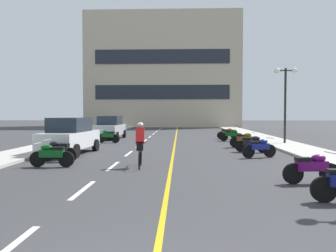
{
  "coord_description": "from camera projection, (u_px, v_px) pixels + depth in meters",
  "views": [
    {
      "loc": [
        0.58,
        -2.77,
        2.05
      ],
      "look_at": [
        -0.26,
        21.17,
        1.12
      ],
      "focal_mm": 35.81,
      "sensor_mm": 36.0,
      "label": 1
    }
  ],
  "objects": [
    {
      "name": "lane_dash_3",
      "position": [
        129.0,
        153.0,
        16.92
      ],
      "size": [
        0.14,
        2.2,
        0.01
      ],
      "primitive_type": "cube",
      "color": "silver",
      "rests_on": "ground"
    },
    {
      "name": "lane_dash_2",
      "position": [
        113.0,
        166.0,
        12.92
      ],
      "size": [
        0.14,
        2.2,
        0.01
      ],
      "primitive_type": "cube",
      "color": "silver",
      "rests_on": "ground"
    },
    {
      "name": "ground_plane",
      "position": [
        172.0,
        142.0,
        23.84
      ],
      "size": [
        140.0,
        140.0,
        0.0
      ],
      "primitive_type": "plane",
      "color": "#38383A"
    },
    {
      "name": "parked_car_mid",
      "position": [
        110.0,
        127.0,
        26.59
      ],
      "size": [
        2.03,
        4.25,
        1.82
      ],
      "color": "black",
      "rests_on": "ground"
    },
    {
      "name": "motorcycle_10",
      "position": [
        228.0,
        133.0,
        26.26
      ],
      "size": [
        1.69,
        0.62,
        0.92
      ],
      "color": "black",
      "rests_on": "ground"
    },
    {
      "name": "lane_dash_5",
      "position": [
        145.0,
        141.0,
        24.91
      ],
      "size": [
        0.14,
        2.2,
        0.01
      ],
      "primitive_type": "cube",
      "color": "silver",
      "rests_on": "ground"
    },
    {
      "name": "curb_left",
      "position": [
        84.0,
        138.0,
        27.09
      ],
      "size": [
        2.4,
        72.0,
        0.12
      ],
      "primitive_type": "cube",
      "color": "#B7B2A8",
      "rests_on": "ground"
    },
    {
      "name": "parked_car_near",
      "position": [
        70.0,
        136.0,
        16.74
      ],
      "size": [
        2.18,
        4.32,
        1.82
      ],
      "color": "black",
      "rests_on": "ground"
    },
    {
      "name": "motorcycle_2",
      "position": [
        312.0,
        168.0,
        9.67
      ],
      "size": [
        1.7,
        0.6,
        0.92
      ],
      "color": "black",
      "rests_on": "ground"
    },
    {
      "name": "motorcycle_3",
      "position": [
        52.0,
        155.0,
        12.66
      ],
      "size": [
        1.7,
        0.6,
        0.92
      ],
      "color": "black",
      "rests_on": "ground"
    },
    {
      "name": "street_lamp_mid",
      "position": [
        285.0,
        88.0,
        21.48
      ],
      "size": [
        1.46,
        0.36,
        4.83
      ],
      "color": "black",
      "rests_on": "curb_right"
    },
    {
      "name": "lane_dash_8",
      "position": [
        156.0,
        132.0,
        36.89
      ],
      "size": [
        0.14,
        2.2,
        0.01
      ],
      "primitive_type": "cube",
      "color": "silver",
      "rests_on": "ground"
    },
    {
      "name": "motorcycle_4",
      "position": [
        58.0,
        150.0,
        14.12
      ],
      "size": [
        1.69,
        0.63,
        0.92
      ],
      "color": "black",
      "rests_on": "ground"
    },
    {
      "name": "lane_dash_10",
      "position": [
        161.0,
        128.0,
        44.88
      ],
      "size": [
        0.14,
        2.2,
        0.01
      ],
      "primitive_type": "cube",
      "color": "silver",
      "rests_on": "ground"
    },
    {
      "name": "motorcycle_9",
      "position": [
        232.0,
        135.0,
        24.25
      ],
      "size": [
        1.7,
        0.6,
        0.92
      ],
      "color": "black",
      "rests_on": "ground"
    },
    {
      "name": "lane_dash_4",
      "position": [
        138.0,
        146.0,
        20.91
      ],
      "size": [
        0.14,
        2.2,
        0.01
      ],
      "primitive_type": "cube",
      "color": "silver",
      "rests_on": "ground"
    },
    {
      "name": "motorcycle_5",
      "position": [
        260.0,
        147.0,
        15.3
      ],
      "size": [
        1.65,
        0.77,
        0.92
      ],
      "color": "black",
      "rests_on": "ground"
    },
    {
      "name": "curb_right",
      "position": [
        263.0,
        138.0,
        26.58
      ],
      "size": [
        2.4,
        72.0,
        0.12
      ],
      "primitive_type": "cube",
      "color": "#B7B2A8",
      "rests_on": "ground"
    },
    {
      "name": "lane_dash_6",
      "position": [
        150.0,
        137.0,
        28.9
      ],
      "size": [
        0.14,
        2.2,
        0.01
      ],
      "primitive_type": "cube",
      "color": "silver",
      "rests_on": "ground"
    },
    {
      "name": "motorcycle_6",
      "position": [
        252.0,
        143.0,
        17.38
      ],
      "size": [
        1.66,
        0.74,
        0.92
      ],
      "color": "black",
      "rests_on": "ground"
    },
    {
      "name": "office_building",
      "position": [
        164.0,
        72.0,
        52.11
      ],
      "size": [
        22.78,
        9.25,
        16.78
      ],
      "color": "#BCAD93",
      "rests_on": "ground"
    },
    {
      "name": "centre_line_yellow",
      "position": [
        176.0,
        139.0,
        26.83
      ],
      "size": [
        0.12,
        66.0,
        0.01
      ],
      "primitive_type": "cube",
      "color": "gold",
      "rests_on": "ground"
    },
    {
      "name": "lane_dash_9",
      "position": [
        159.0,
        130.0,
        40.89
      ],
      "size": [
        0.14,
        2.2,
        0.01
      ],
      "primitive_type": "cube",
      "color": "silver",
      "rests_on": "ground"
    },
    {
      "name": "cyclist_rider",
      "position": [
        140.0,
        144.0,
        12.65
      ],
      "size": [
        0.42,
        1.77,
        1.71
      ],
      "color": "black",
      "rests_on": "ground"
    },
    {
      "name": "lane_dash_1",
      "position": [
        83.0,
        190.0,
        8.93
      ],
      "size": [
        0.14,
        2.2,
        0.01
      ],
      "primitive_type": "cube",
      "color": "silver",
      "rests_on": "ground"
    },
    {
      "name": "lane_dash_0",
      "position": [
        5.0,
        252.0,
        4.93
      ],
      "size": [
        0.14,
        2.2,
        0.01
      ],
      "primitive_type": "cube",
      "color": "silver",
      "rests_on": "ground"
    },
    {
      "name": "lane_dash_7",
      "position": [
        154.0,
        134.0,
        32.9
      ],
      "size": [
        0.14,
        2.2,
        0.01
      ],
      "primitive_type": "cube",
      "color": "silver",
      "rests_on": "ground"
    },
    {
      "name": "motorcycle_7",
      "position": [
        244.0,
        140.0,
        19.91
      ],
      "size": [
        1.7,
        0.6,
        0.92
      ],
      "color": "black",
      "rests_on": "ground"
    },
    {
      "name": "motorcycle_8",
      "position": [
        108.0,
        136.0,
        23.09
      ],
      "size": [
        1.66,
        0.73,
        0.92
      ],
      "color": "black",
      "rests_on": "ground"
    },
    {
      "name": "lane_dash_11",
      "position": [
        162.0,
        127.0,
        48.87
      ],
      "size": [
        0.14,
        2.2,
        0.01
      ],
      "primitive_type": "cube",
      "color": "silver",
      "rests_on": "ground"
    }
  ]
}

